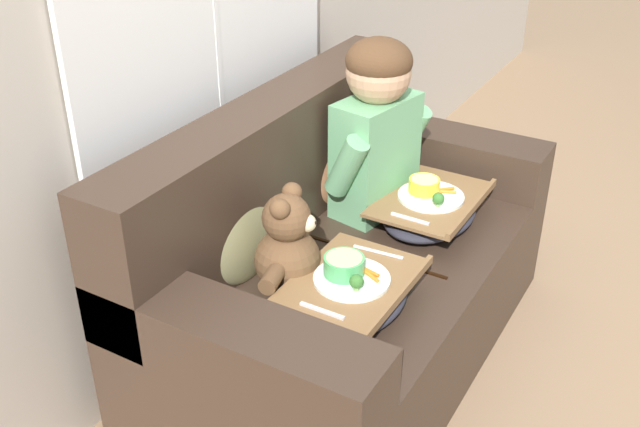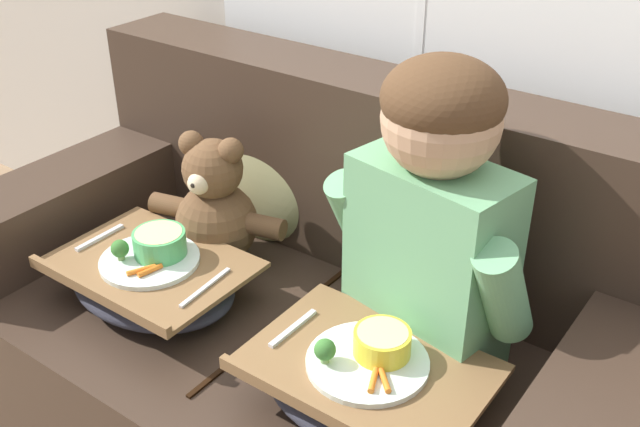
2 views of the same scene
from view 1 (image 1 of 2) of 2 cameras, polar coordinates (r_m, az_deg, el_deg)
ground_plane at (r=2.89m, az=2.50°, el=-10.50°), size 14.00×14.00×0.00m
couch at (r=2.70m, az=1.43°, el=-4.47°), size 1.66×0.90×0.94m
throw_pillow_behind_child at (r=2.88m, az=0.92°, el=4.27°), size 0.36×0.17×0.37m
throw_pillow_behind_teddy at (r=2.43m, az=-6.19°, el=-1.09°), size 0.37×0.18×0.39m
child_figure at (r=2.72m, az=4.37°, el=7.13°), size 0.49×0.27×0.67m
teddy_bear at (r=2.35m, az=-2.40°, el=-2.70°), size 0.38×0.27×0.35m
lap_tray_child at (r=2.77m, az=8.37°, el=0.35°), size 0.47×0.33×0.17m
lap_tray_teddy at (r=2.30m, az=2.40°, el=-6.04°), size 0.46×0.34×0.18m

